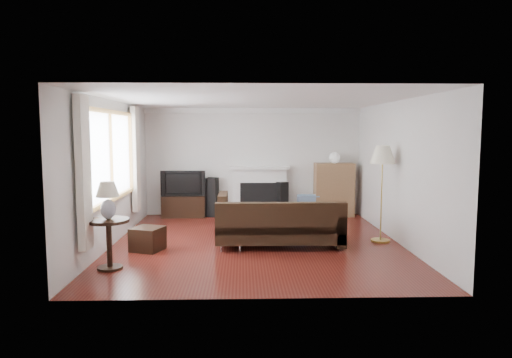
{
  "coord_description": "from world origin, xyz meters",
  "views": [
    {
      "loc": [
        -0.24,
        -7.93,
        1.96
      ],
      "look_at": [
        0.0,
        0.3,
        1.1
      ],
      "focal_mm": 32.0,
      "sensor_mm": 36.0,
      "label": 1
    }
  ],
  "objects_px": {
    "coffee_table": "(285,220)",
    "bookshelf": "(334,190)",
    "tv_stand": "(184,206)",
    "sectional_sofa": "(279,225)",
    "floor_lamp": "(382,194)",
    "side_table": "(109,244)"
  },
  "relations": [
    {
      "from": "bookshelf",
      "to": "tv_stand",
      "type": "bearing_deg",
      "value": -179.84
    },
    {
      "from": "tv_stand",
      "to": "bookshelf",
      "type": "distance_m",
      "value": 3.49
    },
    {
      "from": "tv_stand",
      "to": "floor_lamp",
      "type": "height_order",
      "value": "floor_lamp"
    },
    {
      "from": "sectional_sofa",
      "to": "floor_lamp",
      "type": "bearing_deg",
      "value": 8.97
    },
    {
      "from": "side_table",
      "to": "coffee_table",
      "type": "bearing_deg",
      "value": 40.96
    },
    {
      "from": "bookshelf",
      "to": "sectional_sofa",
      "type": "bearing_deg",
      "value": -118.13
    },
    {
      "from": "floor_lamp",
      "to": "side_table",
      "type": "xyz_separation_m",
      "value": [
        -4.37,
        -1.51,
        -0.5
      ]
    },
    {
      "from": "coffee_table",
      "to": "floor_lamp",
      "type": "height_order",
      "value": "floor_lamp"
    },
    {
      "from": "sectional_sofa",
      "to": "side_table",
      "type": "relative_size",
      "value": 3.23
    },
    {
      "from": "coffee_table",
      "to": "bookshelf",
      "type": "bearing_deg",
      "value": 57.87
    },
    {
      "from": "coffee_table",
      "to": "floor_lamp",
      "type": "bearing_deg",
      "value": -22.18
    },
    {
      "from": "sectional_sofa",
      "to": "floor_lamp",
      "type": "xyz_separation_m",
      "value": [
        1.84,
        0.29,
        0.48
      ]
    },
    {
      "from": "floor_lamp",
      "to": "side_table",
      "type": "relative_size",
      "value": 2.38
    },
    {
      "from": "coffee_table",
      "to": "floor_lamp",
      "type": "distance_m",
      "value": 1.95
    },
    {
      "from": "tv_stand",
      "to": "coffee_table",
      "type": "relative_size",
      "value": 0.85
    },
    {
      "from": "floor_lamp",
      "to": "side_table",
      "type": "height_order",
      "value": "floor_lamp"
    },
    {
      "from": "sectional_sofa",
      "to": "coffee_table",
      "type": "distance_m",
      "value": 1.19
    },
    {
      "from": "side_table",
      "to": "bookshelf",
      "type": "bearing_deg",
      "value": 44.91
    },
    {
      "from": "tv_stand",
      "to": "sectional_sofa",
      "type": "bearing_deg",
      "value": -54.65
    },
    {
      "from": "sectional_sofa",
      "to": "side_table",
      "type": "xyz_separation_m",
      "value": [
        -2.53,
        -1.22,
        -0.02
      ]
    },
    {
      "from": "sectional_sofa",
      "to": "side_table",
      "type": "bearing_deg",
      "value": -154.32
    },
    {
      "from": "floor_lamp",
      "to": "coffee_table",
      "type": "bearing_deg",
      "value": 151.76
    }
  ]
}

